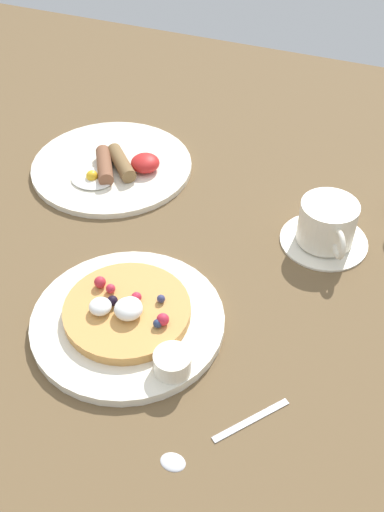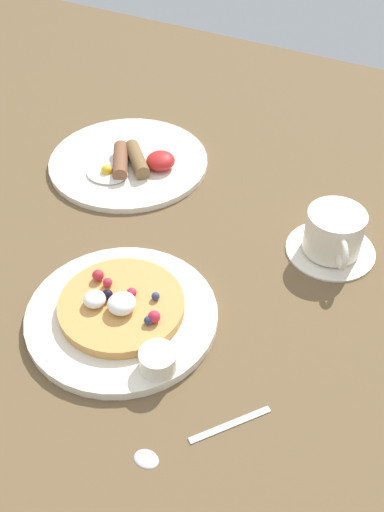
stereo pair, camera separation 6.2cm
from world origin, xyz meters
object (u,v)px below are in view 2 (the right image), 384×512
(pancake_plate, at_px, (122,316))
(coffee_saucer, at_px, (330,249))
(syrup_ramekin, at_px, (158,360))
(coffee_cup, at_px, (335,231))
(breakfast_plate, at_px, (129,162))
(teaspoon, at_px, (180,444))

(pancake_plate, height_order, coffee_saucer, pancake_plate)
(syrup_ramekin, xyz_separation_m, coffee_saucer, (0.11, 0.31, -0.02))
(pancake_plate, xyz_separation_m, coffee_saucer, (0.20, 0.25, -0.00))
(pancake_plate, bearing_deg, coffee_cup, 51.37)
(syrup_ramekin, bearing_deg, coffee_saucer, 69.49)
(breakfast_plate, bearing_deg, coffee_saucer, -7.72)
(pancake_plate, xyz_separation_m, syrup_ramekin, (0.09, -0.05, 0.02))
(coffee_saucer, distance_m, teaspoon, 0.38)
(syrup_ramekin, distance_m, teaspoon, 0.10)
(syrup_ramekin, distance_m, breakfast_plate, 0.45)
(coffee_saucer, height_order, teaspoon, same)
(pancake_plate, bearing_deg, coffee_saucer, 51.64)
(syrup_ramekin, relative_size, coffee_saucer, 0.35)
(coffee_saucer, relative_size, teaspoon, 0.99)
(coffee_saucer, bearing_deg, coffee_cup, -60.78)
(pancake_plate, relative_size, coffee_saucer, 1.92)
(pancake_plate, height_order, breakfast_plate, pancake_plate)
(breakfast_plate, xyz_separation_m, teaspoon, (0.34, -0.43, -0.00))
(breakfast_plate, distance_m, teaspoon, 0.55)
(pancake_plate, distance_m, coffee_cup, 0.33)
(coffee_cup, bearing_deg, pancake_plate, -128.63)
(pancake_plate, height_order, coffee_cup, coffee_cup)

